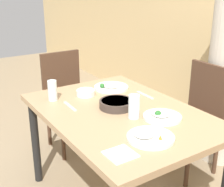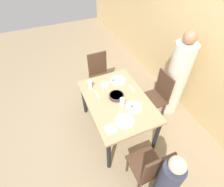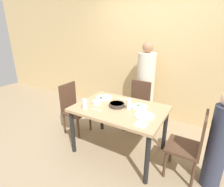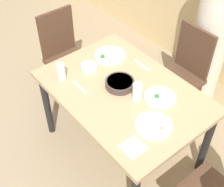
{
  "view_description": "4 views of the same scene",
  "coord_description": "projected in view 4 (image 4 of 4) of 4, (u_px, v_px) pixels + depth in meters",
  "views": [
    {
      "loc": [
        1.54,
        -1.06,
        1.55
      ],
      "look_at": [
        -0.07,
        -0.02,
        0.84
      ],
      "focal_mm": 50.0,
      "sensor_mm": 36.0,
      "label": 1
    },
    {
      "loc": [
        1.64,
        -0.8,
        2.65
      ],
      "look_at": [
        -0.13,
        -0.03,
        0.76
      ],
      "focal_mm": 28.0,
      "sensor_mm": 36.0,
      "label": 2
    },
    {
      "loc": [
        1.09,
        -2.04,
        1.79
      ],
      "look_at": [
        -0.07,
        -0.09,
        0.97
      ],
      "focal_mm": 28.0,
      "sensor_mm": 36.0,
      "label": 3
    },
    {
      "loc": [
        1.3,
        -1.17,
        2.38
      ],
      "look_at": [
        -0.02,
        -0.1,
        0.75
      ],
      "focal_mm": 50.0,
      "sensor_mm": 36.0,
      "label": 4
    }
  ],
  "objects": [
    {
      "name": "ground_plane",
      "position": [
        121.0,
        148.0,
        2.9
      ],
      "size": [
        10.0,
        10.0,
        0.0
      ],
      "primitive_type": "plane",
      "color": "#998466"
    },
    {
      "name": "chair_adult_spot",
      "position": [
        183.0,
        71.0,
        2.96
      ],
      "size": [
        0.4,
        0.4,
        0.91
      ],
      "color": "#4C3323",
      "rests_on": "ground_plane"
    },
    {
      "name": "napkin_folded",
      "position": [
        133.0,
        147.0,
        2.0
      ],
      "size": [
        0.14,
        0.14,
        0.01
      ],
      "color": "white",
      "rests_on": "dining_table"
    },
    {
      "name": "person_adult",
      "position": [
        212.0,
        36.0,
        2.93
      ],
      "size": [
        0.35,
        0.35,
        1.6
      ],
      "color": "beige",
      "rests_on": "ground_plane"
    },
    {
      "name": "dining_table",
      "position": [
        123.0,
        98.0,
        2.45
      ],
      "size": [
        1.3,
        0.9,
        0.74
      ],
      "color": "tan",
      "rests_on": "ground_plane"
    },
    {
      "name": "plate_rice_adult",
      "position": [
        160.0,
        97.0,
        2.32
      ],
      "size": [
        0.24,
        0.24,
        0.06
      ],
      "color": "white",
      "rests_on": "dining_table"
    },
    {
      "name": "glass_water_tall",
      "position": [
        137.0,
        92.0,
        2.27
      ],
      "size": [
        0.07,
        0.07,
        0.15
      ],
      "color": "silver",
      "rests_on": "dining_table"
    },
    {
      "name": "plate_noodles",
      "position": [
        153.0,
        125.0,
        2.12
      ],
      "size": [
        0.26,
        0.26,
        0.04
      ],
      "color": "white",
      "rests_on": "dining_table"
    },
    {
      "name": "bowl_rice_small",
      "position": [
        89.0,
        67.0,
        2.56
      ],
      "size": [
        0.14,
        0.14,
        0.04
      ],
      "color": "white",
      "rests_on": "dining_table"
    },
    {
      "name": "chair_empty_left",
      "position": [
        65.0,
        53.0,
        3.16
      ],
      "size": [
        0.4,
        0.4,
        0.91
      ],
      "rotation": [
        0.0,
        0.0,
        1.57
      ],
      "color": "#4C3323",
      "rests_on": "ground_plane"
    },
    {
      "name": "plate_rice_child",
      "position": [
        110.0,
        55.0,
        2.69
      ],
      "size": [
        0.27,
        0.27,
        0.05
      ],
      "color": "white",
      "rests_on": "dining_table"
    },
    {
      "name": "bowl_curry",
      "position": [
        120.0,
        83.0,
        2.41
      ],
      "size": [
        0.23,
        0.23,
        0.05
      ],
      "color": "#3D332D",
      "rests_on": "dining_table"
    },
    {
      "name": "glass_water_short",
      "position": [
        61.0,
        72.0,
        2.44
      ],
      "size": [
        0.06,
        0.06,
        0.14
      ],
      "color": "silver",
      "rests_on": "dining_table"
    },
    {
      "name": "fork_steel",
      "position": [
        80.0,
        87.0,
        2.41
      ],
      "size": [
        0.18,
        0.03,
        0.01
      ],
      "color": "silver",
      "rests_on": "dining_table"
    },
    {
      "name": "spoon_steel",
      "position": [
        142.0,
        65.0,
        2.61
      ],
      "size": [
        0.18,
        0.02,
        0.01
      ],
      "color": "silver",
      "rests_on": "dining_table"
    }
  ]
}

